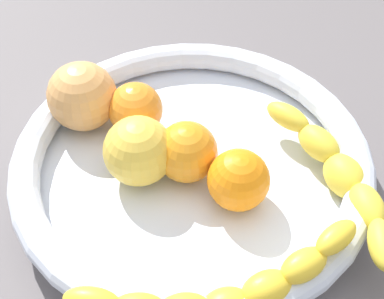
# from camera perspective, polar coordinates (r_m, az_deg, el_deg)

# --- Properties ---
(kitchen_counter) EXTENTS (1.20, 1.20, 0.03)m
(kitchen_counter) POSITION_cam_1_polar(r_m,az_deg,el_deg) (0.58, -0.00, -4.36)
(kitchen_counter) COLOR #5F595B
(kitchen_counter) RESTS_ON ground
(fruit_bowl) EXTENTS (0.37, 0.37, 0.05)m
(fruit_bowl) POSITION_cam_1_polar(r_m,az_deg,el_deg) (0.55, -0.00, -1.70)
(fruit_bowl) COLOR silver
(fruit_bowl) RESTS_ON kitchen_counter
(banana_draped_left) EXTENTS (0.22, 0.09, 0.04)m
(banana_draped_left) POSITION_cam_1_polar(r_m,az_deg,el_deg) (0.53, 15.56, -2.60)
(banana_draped_left) COLOR yellow
(banana_draped_left) RESTS_ON fruit_bowl
(banana_draped_right) EXTENTS (0.11, 0.24, 0.06)m
(banana_draped_right) POSITION_cam_1_polar(r_m,az_deg,el_deg) (0.44, 3.47, -15.08)
(banana_draped_right) COLOR yellow
(banana_draped_right) RESTS_ON fruit_bowl
(orange_front) EXTENTS (0.06, 0.06, 0.06)m
(orange_front) POSITION_cam_1_polar(r_m,az_deg,el_deg) (0.50, 5.01, -3.28)
(orange_front) COLOR orange
(orange_front) RESTS_ON fruit_bowl
(orange_mid_left) EXTENTS (0.06, 0.06, 0.06)m
(orange_mid_left) POSITION_cam_1_polar(r_m,az_deg,el_deg) (0.52, -0.38, -0.44)
(orange_mid_left) COLOR orange
(orange_mid_left) RESTS_ON fruit_bowl
(orange_mid_right) EXTENTS (0.06, 0.06, 0.06)m
(orange_mid_right) POSITION_cam_1_polar(r_m,az_deg,el_deg) (0.57, -6.09, 4.32)
(orange_mid_right) COLOR orange
(orange_mid_right) RESTS_ON fruit_bowl
(peach_blush) EXTENTS (0.08, 0.08, 0.08)m
(peach_blush) POSITION_cam_1_polar(r_m,az_deg,el_deg) (0.58, -11.70, 5.62)
(peach_blush) COLOR #E8A159
(peach_blush) RESTS_ON fruit_bowl
(apple_yellow) EXTENTS (0.07, 0.07, 0.07)m
(apple_yellow) POSITION_cam_1_polar(r_m,az_deg,el_deg) (0.52, -5.77, -0.16)
(apple_yellow) COLOR yellow
(apple_yellow) RESTS_ON fruit_bowl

